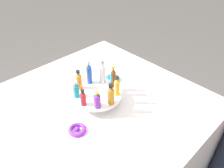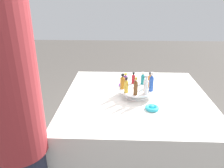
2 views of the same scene
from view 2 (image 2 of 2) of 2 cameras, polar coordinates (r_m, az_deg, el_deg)
party_table at (r=1.89m, az=5.86°, el=-13.68°), size 1.10×1.10×0.77m
display_stand at (r=1.68m, az=6.42°, el=-1.95°), size 0.27×0.27×0.06m
bottle_blue at (r=1.62m, az=10.26°, el=0.39°), size 0.03×0.03×0.14m
bottle_orange at (r=1.70m, az=9.87°, el=0.93°), size 0.03×0.03×0.12m
bottle_teal at (r=1.74m, az=8.04°, el=1.39°), size 0.03×0.03×0.10m
bottle_red at (r=1.75m, az=5.61°, el=1.46°), size 0.03×0.03×0.09m
bottle_purple at (r=1.71m, az=3.55°, el=1.15°), size 0.03×0.03×0.10m
bottle_amber at (r=1.64m, az=2.76°, el=0.54°), size 0.04×0.04×0.12m
bottle_gold at (r=1.58m, az=3.75°, el=-0.43°), size 0.03×0.03×0.12m
bottle_brown at (r=1.55m, az=6.19°, el=-0.76°), size 0.03×0.03×0.13m
bottle_clear at (r=1.56m, az=8.84°, el=-0.38°), size 0.03×0.03×0.14m
ribbon_bow_teal at (r=1.52m, az=10.40°, el=-6.16°), size 0.09×0.09×0.03m
ribbon_bow_purple at (r=1.88m, az=3.15°, el=-0.11°), size 0.09×0.09×0.03m
person_figure at (r=1.27m, az=-23.45°, el=-10.53°), size 0.28×0.28×1.67m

